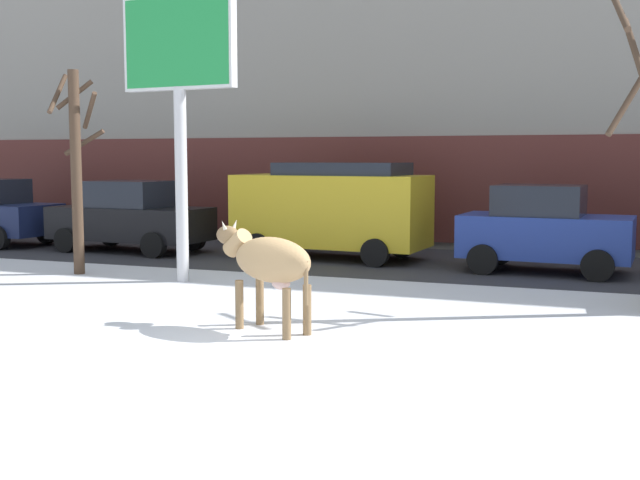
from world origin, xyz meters
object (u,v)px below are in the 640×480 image
Objects in this scene: car_yellow_van at (332,207)px; car_blue_hatchback at (544,229)px; cow_tan at (269,261)px; car_black_sedan at (130,217)px; billboard at (179,60)px; bare_tree_left_lot at (76,163)px; pedestrian_near_billboard at (267,212)px.

car_blue_hatchback is at bearing -6.63° from car_yellow_van.
car_blue_hatchback is at bearing 66.59° from cow_tan.
cow_tan is 10.32m from car_black_sedan.
car_blue_hatchback is (6.58, 3.76, -3.39)m from billboard.
bare_tree_left_lot is at bearing -71.54° from car_black_sedan.
pedestrian_near_billboard is 7.21m from bare_tree_left_lot.
cow_tan is at bearing -113.41° from car_blue_hatchback.
billboard reaches higher than car_yellow_van.
car_yellow_van is at bearing 45.17° from bare_tree_left_lot.
billboard is 1.18× the size of car_yellow_van.
car_black_sedan is (-7.26, 7.33, -0.09)m from cow_tan.
car_yellow_van reaches higher than pedestrian_near_billboard.
car_black_sedan is 10.39m from car_blue_hatchback.
car_black_sedan reaches higher than pedestrian_near_billboard.
bare_tree_left_lot reaches higher than pedestrian_near_billboard.
car_yellow_van reaches higher than car_blue_hatchback.
bare_tree_left_lot reaches higher than car_black_sedan.
cow_tan is 0.45× the size of bare_tree_left_lot.
billboard is at bearing -150.26° from car_blue_hatchback.
cow_tan is at bearing -45.21° from billboard.
cow_tan is 0.44× the size of car_black_sedan.
cow_tan is at bearing -31.00° from bare_tree_left_lot.
car_yellow_van is 1.31× the size of car_blue_hatchback.
bare_tree_left_lot is (-1.18, -6.96, 1.44)m from pedestrian_near_billboard.
bare_tree_left_lot is at bearing 149.00° from cow_tan.
car_blue_hatchback is at bearing -22.80° from pedestrian_near_billboard.
billboard is (-3.45, 3.47, 3.32)m from cow_tan.
pedestrian_near_billboard is at bearing 137.12° from car_yellow_van.
billboard is at bearing -45.30° from car_black_sedan.
car_blue_hatchback is 0.85× the size of bare_tree_left_lot.
billboard is 6.41m from car_black_sedan.
car_black_sedan is 4.05m from pedestrian_near_billboard.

